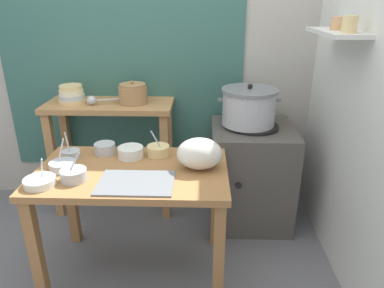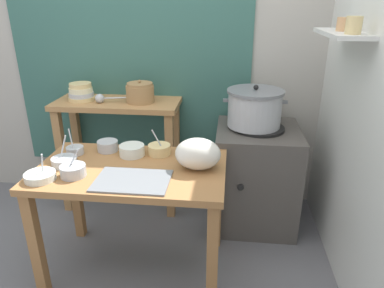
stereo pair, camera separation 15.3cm
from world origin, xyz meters
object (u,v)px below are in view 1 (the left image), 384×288
(steamer_pot, at_px, (249,107))
(prep_bowl_4, at_px, (158,150))
(ladle, at_px, (93,100))
(clay_pot, at_px, (133,94))
(serving_tray, at_px, (136,183))
(back_shelf_table, at_px, (111,130))
(prep_bowl_0, at_px, (40,181))
(prep_bowl_3, at_px, (62,165))
(prep_bowl_1, at_px, (131,152))
(prep_table, at_px, (133,186))
(stove_block, at_px, (250,174))
(plastic_bag, at_px, (200,154))
(prep_bowl_6, at_px, (74,174))
(prep_bowl_5, at_px, (105,148))
(prep_bowl_2, at_px, (71,154))
(bowl_stack_enamel, at_px, (72,95))

(steamer_pot, distance_m, prep_bowl_4, 0.77)
(ladle, relative_size, prep_bowl_4, 1.43)
(clay_pot, xyz_separation_m, serving_tray, (0.18, -0.92, -0.25))
(back_shelf_table, xyz_separation_m, clay_pot, (0.19, 0.00, 0.29))
(prep_bowl_0, relative_size, prep_bowl_3, 0.93)
(prep_bowl_1, bearing_deg, prep_table, -77.46)
(prep_bowl_3, bearing_deg, stove_block, 28.60)
(prep_table, bearing_deg, plastic_bag, 3.94)
(serving_tray, height_order, plastic_bag, plastic_bag)
(stove_block, distance_m, prep_bowl_4, 0.85)
(prep_bowl_1, height_order, prep_bowl_6, prep_bowl_6)
(prep_bowl_1, distance_m, prep_bowl_3, 0.40)
(serving_tray, height_order, prep_bowl_5, prep_bowl_5)
(steamer_pot, distance_m, clay_pot, 0.86)
(prep_table, bearing_deg, prep_bowl_2, 159.66)
(plastic_bag, height_order, prep_bowl_1, plastic_bag)
(clay_pot, xyz_separation_m, prep_bowl_2, (-0.28, -0.61, -0.23))
(steamer_pot, xyz_separation_m, serving_tray, (-0.68, -0.81, -0.19))
(bowl_stack_enamel, xyz_separation_m, prep_bowl_5, (0.37, -0.53, -0.21))
(prep_bowl_0, bearing_deg, plastic_bag, 15.48)
(clay_pot, height_order, prep_bowl_6, clay_pot)
(back_shelf_table, height_order, steamer_pot, steamer_pot)
(prep_bowl_1, bearing_deg, ladle, 125.12)
(steamer_pot, height_order, prep_bowl_2, steamer_pot)
(clay_pot, xyz_separation_m, plastic_bag, (0.51, -0.73, -0.16))
(prep_bowl_4, bearing_deg, bowl_stack_enamel, 142.41)
(stove_block, xyz_separation_m, prep_bowl_1, (-0.81, -0.46, 0.37))
(back_shelf_table, height_order, prep_bowl_4, back_shelf_table)
(prep_bowl_6, bearing_deg, prep_bowl_2, 111.67)
(prep_bowl_3, xyz_separation_m, prep_bowl_6, (0.11, -0.13, 0.01))
(prep_bowl_0, bearing_deg, prep_bowl_4, 35.29)
(clay_pot, bearing_deg, prep_bowl_1, -82.01)
(ladle, distance_m, plastic_bag, 1.05)
(prep_bowl_2, bearing_deg, steamer_pot, 23.58)
(plastic_bag, height_order, prep_bowl_3, plastic_bag)
(prep_bowl_2, xyz_separation_m, prep_bowl_6, (0.12, -0.29, 0.01))
(prep_table, relative_size, prep_bowl_6, 7.16)
(plastic_bag, height_order, prep_bowl_4, plastic_bag)
(prep_bowl_5, bearing_deg, plastic_bag, -17.93)
(serving_tray, height_order, prep_bowl_1, prep_bowl_1)
(prep_bowl_6, bearing_deg, prep_bowl_4, 39.84)
(serving_tray, relative_size, prep_bowl_2, 2.42)
(back_shelf_table, xyz_separation_m, steamer_pot, (1.04, -0.11, 0.23))
(prep_table, bearing_deg, steamer_pot, 41.27)
(plastic_bag, relative_size, prep_bowl_3, 1.48)
(clay_pot, relative_size, bowl_stack_enamel, 1.05)
(prep_table, height_order, stove_block, stove_block)
(plastic_bag, bearing_deg, prep_bowl_2, 171.23)
(prep_table, xyz_separation_m, stove_block, (0.77, 0.62, -0.23))
(stove_block, bearing_deg, prep_table, -141.11)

